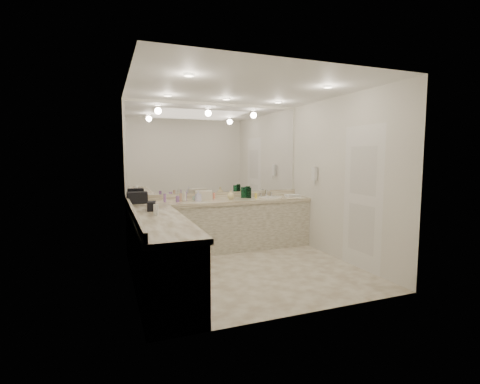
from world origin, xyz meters
name	(u,v)px	position (x,y,z in m)	size (l,w,h in m)	color
floor	(248,270)	(0.00, 0.00, 0.00)	(3.20, 3.20, 0.00)	beige
ceiling	(249,88)	(0.00, 0.00, 2.60)	(3.20, 3.20, 0.00)	white
wall_back	(217,176)	(0.00, 1.50, 1.30)	(3.20, 0.02, 2.60)	silver
wall_left	(130,185)	(-1.60, 0.00, 1.30)	(0.02, 3.00, 2.60)	silver
wall_right	(342,179)	(1.60, 0.00, 1.30)	(0.02, 3.00, 2.60)	silver
vanity_back_base	(222,227)	(0.00, 1.20, 0.42)	(3.20, 0.60, 0.84)	beige
vanity_back_top	(222,201)	(0.00, 1.19, 0.87)	(3.20, 0.64, 0.06)	beige
vanity_left_base	(160,257)	(-1.30, -0.30, 0.42)	(0.60, 2.40, 0.84)	beige
vanity_left_top	(160,221)	(-1.29, -0.30, 0.87)	(0.64, 2.42, 0.06)	beige
backsplash_back	(217,195)	(0.00, 1.48, 0.95)	(3.20, 0.04, 0.10)	beige
backsplash_left	(133,212)	(-1.58, 0.00, 0.95)	(0.04, 3.00, 0.10)	beige
mirror_back	(217,150)	(0.00, 1.49, 1.77)	(3.12, 0.01, 1.55)	white
mirror_left	(130,147)	(-1.59, 0.00, 1.77)	(0.01, 2.92, 1.55)	white
sink	(271,198)	(0.95, 1.20, 0.90)	(0.44, 0.44, 0.03)	white
faucet	(266,192)	(0.95, 1.41, 0.97)	(0.24, 0.16, 0.14)	silver
wall_phone	(315,174)	(1.56, 0.70, 1.35)	(0.06, 0.10, 0.24)	white
door	(362,198)	(1.59, -0.50, 1.05)	(0.02, 0.82, 2.10)	white
black_toiletry_bag	(137,198)	(-1.43, 1.19, 0.99)	(0.31, 0.20, 0.18)	black
black_bag_spill	(152,206)	(-1.30, 0.40, 0.96)	(0.11, 0.23, 0.13)	black
cream_cosmetic_case	(204,195)	(-0.31, 1.27, 0.98)	(0.29, 0.18, 0.17)	beige
hand_towel	(293,196)	(1.37, 1.13, 0.92)	(0.27, 0.18, 0.04)	white
lotion_left	(156,210)	(-1.30, -0.04, 0.97)	(0.06, 0.06, 0.15)	white
soap_bottle_a	(184,195)	(-0.66, 1.26, 1.00)	(0.08, 0.08, 0.20)	white
soap_bottle_b	(198,196)	(-0.45, 1.13, 0.99)	(0.08, 0.08, 0.18)	silver
soap_bottle_c	(231,194)	(0.16, 1.19, 0.98)	(0.13, 0.13, 0.17)	beige
green_bottle_0	(243,192)	(0.42, 1.28, 1.00)	(0.07, 0.07, 0.20)	#165533
green_bottle_1	(247,192)	(0.50, 1.28, 1.00)	(0.07, 0.07, 0.21)	#165533
green_bottle_2	(249,193)	(0.53, 1.22, 1.00)	(0.07, 0.07, 0.19)	#165533
green_bottle_3	(248,192)	(0.51, 1.24, 1.01)	(0.07, 0.07, 0.22)	#165533
amenity_bottle_0	(186,197)	(-0.63, 1.26, 0.97)	(0.04, 0.04, 0.15)	#9966B2
amenity_bottle_1	(256,196)	(0.62, 1.14, 0.95)	(0.05, 0.05, 0.10)	#F2D84C
amenity_bottle_2	(214,196)	(-0.11, 1.35, 0.95)	(0.04, 0.04, 0.11)	#E57F66
amenity_bottle_3	(181,197)	(-0.73, 1.19, 0.97)	(0.04, 0.04, 0.14)	#E0B28C
amenity_bottle_4	(165,198)	(-0.99, 1.23, 0.97)	(0.05, 0.05, 0.14)	#9966B2
amenity_bottle_5	(194,198)	(-0.48, 1.29, 0.93)	(0.04, 0.04, 0.07)	silver
amenity_bottle_6	(178,199)	(-0.79, 1.16, 0.95)	(0.06, 0.06, 0.10)	#9966B2
amenity_bottle_7	(210,196)	(-0.22, 1.20, 0.97)	(0.05, 0.05, 0.13)	#3F3F4C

